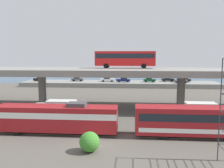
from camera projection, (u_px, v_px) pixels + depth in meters
name	position (u px, v px, depth m)	size (l,w,h in m)	color
ground_plane	(94.00, 146.00, 27.25)	(260.00, 260.00, 0.00)	#565149
rail_strip_near	(98.00, 136.00, 30.43)	(110.00, 0.12, 0.12)	#59544C
rail_strip_far	(99.00, 132.00, 31.97)	(110.00, 0.12, 0.12)	#59544C
train_locomotive	(51.00, 117.00, 31.48)	(17.09, 3.04, 4.18)	maroon
train_coach_lead	(218.00, 121.00, 29.70)	(20.49, 3.04, 3.86)	maroon
highway_overpass	(110.00, 73.00, 46.23)	(96.00, 12.75, 7.74)	gray
transit_bus_on_overpass	(125.00, 58.00, 48.11)	(12.00, 2.68, 3.40)	red
service_truck_west	(206.00, 112.00, 36.89)	(6.80, 2.46, 3.04)	maroon
service_truck_east	(56.00, 109.00, 38.87)	(6.80, 2.46, 3.04)	#9E998C
pier_parking_lot	(119.00, 84.00, 81.60)	(66.10, 11.18, 1.46)	gray
parked_car_0	(168.00, 79.00, 82.22)	(4.18, 1.90, 1.50)	black
parked_car_1	(149.00, 80.00, 80.57)	(4.02, 1.94, 1.50)	#0C4C26
parked_car_2	(181.00, 81.00, 77.47)	(4.17, 1.82, 1.50)	#515459
parked_car_3	(123.00, 80.00, 80.35)	(4.69, 1.87, 1.50)	navy
parked_car_4	(108.00, 79.00, 81.48)	(4.68, 1.87, 1.50)	silver
parked_car_5	(184.00, 80.00, 80.83)	(4.53, 1.87, 1.50)	black
parked_car_6	(78.00, 79.00, 83.66)	(4.14, 1.87, 1.50)	#515459
parked_car_7	(40.00, 79.00, 83.69)	(4.08, 1.92, 1.50)	black
harbor_water	(122.00, 79.00, 104.44)	(140.00, 36.00, 0.01)	navy
shrub_right	(90.00, 142.00, 25.41)	(2.18, 2.18, 2.18)	#3C822B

